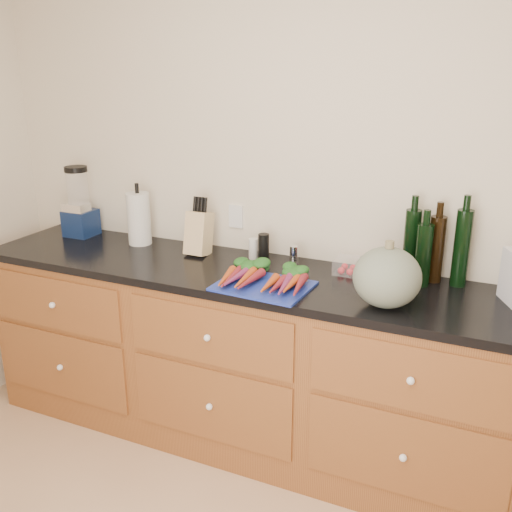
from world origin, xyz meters
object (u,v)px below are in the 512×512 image
at_px(paper_towel, 139,219).
at_px(knife_block, 199,233).
at_px(tomato_box, 352,266).
at_px(blender_appliance, 79,206).
at_px(squash, 387,277).
at_px(cutting_board, 263,286).
at_px(carrots, 268,276).

bearing_deg(paper_towel, knife_block, -2.96).
bearing_deg(tomato_box, blender_appliance, -179.57).
bearing_deg(tomato_box, squash, -54.29).
xyz_separation_m(cutting_board, squash, (0.54, 0.02, 0.12)).
distance_m(squash, knife_block, 1.08).
relative_size(carrots, knife_block, 1.90).
xyz_separation_m(blender_appliance, tomato_box, (1.61, 0.01, -0.14)).
bearing_deg(paper_towel, blender_appliance, -179.70).
xyz_separation_m(blender_appliance, paper_towel, (0.41, 0.00, -0.03)).
distance_m(cutting_board, paper_towel, 0.95).
xyz_separation_m(squash, paper_towel, (-1.42, 0.30, 0.02)).
height_order(cutting_board, tomato_box, tomato_box).
xyz_separation_m(squash, knife_block, (-1.04, 0.28, -0.01)).
height_order(carrots, knife_block, knife_block).
xyz_separation_m(cutting_board, tomato_box, (0.31, 0.33, 0.03)).
relative_size(squash, tomato_box, 1.76).
distance_m(blender_appliance, paper_towel, 0.41).
relative_size(knife_block, tomato_box, 1.41).
xyz_separation_m(carrots, blender_appliance, (-1.29, 0.27, 0.14)).
relative_size(blender_appliance, knife_block, 1.80).
height_order(squash, knife_block, squash).
bearing_deg(paper_towel, tomato_box, 0.48).
relative_size(cutting_board, knife_block, 1.84).
bearing_deg(tomato_box, carrots, -138.14).
height_order(cutting_board, blender_appliance, blender_appliance).
distance_m(cutting_board, blender_appliance, 1.34).
bearing_deg(knife_block, paper_towel, 177.04).
distance_m(carrots, paper_towel, 0.93).
xyz_separation_m(carrots, squash, (0.54, -0.03, 0.09)).
bearing_deg(blender_appliance, knife_block, -1.29).
relative_size(blender_appliance, paper_towel, 1.40).
xyz_separation_m(paper_towel, knife_block, (0.39, -0.02, -0.03)).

